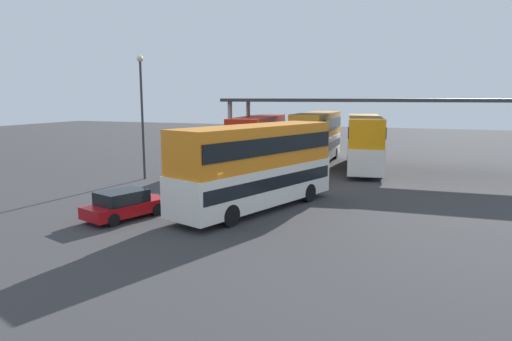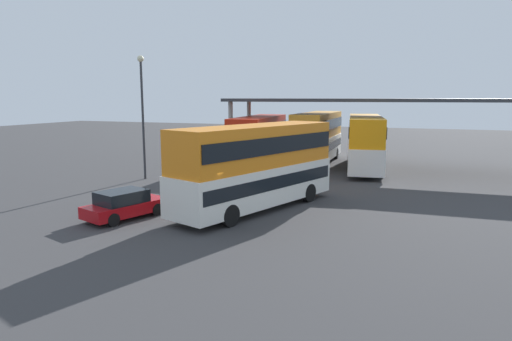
{
  "view_description": "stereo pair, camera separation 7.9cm",
  "coord_description": "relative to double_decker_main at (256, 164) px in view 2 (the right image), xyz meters",
  "views": [
    {
      "loc": [
        9.12,
        -18.0,
        5.64
      ],
      "look_at": [
        1.28,
        2.9,
        2.0
      ],
      "focal_mm": 31.55,
      "sensor_mm": 36.0,
      "label": 1
    },
    {
      "loc": [
        9.19,
        -17.98,
        5.64
      ],
      "look_at": [
        1.28,
        2.9,
        2.0
      ],
      "focal_mm": 31.55,
      "sensor_mm": 36.0,
      "label": 2
    }
  ],
  "objects": [
    {
      "name": "double_decker_main",
      "position": [
        0.0,
        0.0,
        0.0
      ],
      "size": [
        5.72,
        10.36,
        4.27
      ],
      "rotation": [
        0.0,
        0.0,
        1.23
      ],
      "color": "white",
      "rests_on": "ground_plane"
    },
    {
      "name": "depot_canopy",
      "position": [
        4.16,
        15.26,
        2.88
      ],
      "size": [
        23.9,
        6.5,
        5.55
      ],
      "rotation": [
        0.0,
        0.0,
        0.04
      ],
      "color": "#33353A",
      "rests_on": "ground_plane"
    },
    {
      "name": "parked_hatchback",
      "position": [
        -5.16,
        -3.84,
        -1.67
      ],
      "size": [
        2.8,
        4.22,
        1.35
      ],
      "rotation": [
        0.0,
        0.0,
        1.25
      ],
      "color": "#AA0C12",
      "rests_on": "ground_plane"
    },
    {
      "name": "lamppost_tall",
      "position": [
        -10.34,
        5.35,
        2.91
      ],
      "size": [
        0.44,
        0.44,
        8.43
      ],
      "color": "#33353A",
      "rests_on": "ground_plane"
    },
    {
      "name": "ground_plane",
      "position": [
        -1.28,
        -2.91,
        -2.34
      ],
      "size": [
        140.0,
        140.0,
        0.0
      ],
      "primitive_type": "plane",
      "color": "#373638"
    },
    {
      "name": "double_decker_far_right",
      "position": [
        3.44,
        14.99,
        -0.04
      ],
      "size": [
        4.17,
        11.49,
        4.19
      ],
      "rotation": [
        0.0,
        0.0,
        1.73
      ],
      "color": "white",
      "rests_on": "ground_plane"
    },
    {
      "name": "double_decker_near_canopy",
      "position": [
        -4.84,
        13.4,
        -0.08
      ],
      "size": [
        3.51,
        10.43,
        4.11
      ],
      "rotation": [
        0.0,
        0.0,
        1.67
      ],
      "color": "orange",
      "rests_on": "ground_plane"
    },
    {
      "name": "double_decker_mid_row",
      "position": [
        -0.85,
        17.2,
        0.04
      ],
      "size": [
        2.75,
        10.6,
        4.34
      ],
      "rotation": [
        0.0,
        0.0,
        1.59
      ],
      "color": "white",
      "rests_on": "ground_plane"
    }
  ]
}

